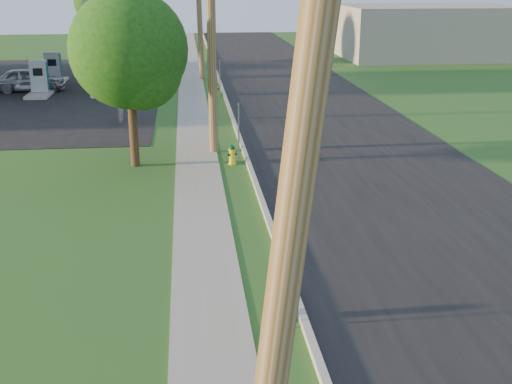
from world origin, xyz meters
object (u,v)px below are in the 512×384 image
(tree_lot, at_px, (107,2))
(hydrant_far, at_px, (216,89))
(hydrant_mid, at_px, (232,155))
(utility_pole_mid, at_px, (211,14))
(hydrant_near, at_px, (280,302))
(fuel_pump_se, at_px, (54,72))
(utility_pole_near, at_px, (301,151))
(fuel_pump_ne, at_px, (40,82))
(car_silver, at_px, (29,80))
(tree_verge, at_px, (132,55))
(utility_pole_far, at_px, (199,0))

(tree_lot, height_order, hydrant_far, tree_lot)
(hydrant_mid, relative_size, hydrant_far, 0.90)
(utility_pole_mid, bearing_deg, hydrant_near, -86.90)
(tree_lot, distance_m, hydrant_near, 39.27)
(hydrant_mid, bearing_deg, utility_pole_mid, 107.26)
(utility_pole_mid, bearing_deg, tree_lot, 103.97)
(hydrant_far, bearing_deg, hydrant_mid, -90.37)
(fuel_pump_se, bearing_deg, utility_pole_mid, -62.37)
(tree_lot, bearing_deg, utility_pole_mid, -76.03)
(fuel_pump_se, height_order, hydrant_near, fuel_pump_se)
(fuel_pump_se, bearing_deg, hydrant_far, -29.17)
(utility_pole_near, bearing_deg, hydrant_far, 88.77)
(fuel_pump_ne, distance_m, hydrant_near, 27.25)
(utility_pole_near, relative_size, tree_lot, 1.38)
(car_silver, bearing_deg, utility_pole_mid, -148.66)
(utility_pole_mid, height_order, fuel_pump_ne, utility_pole_mid)
(fuel_pump_ne, xyz_separation_m, car_silver, (-0.87, 1.25, -0.05))
(fuel_pump_ne, xyz_separation_m, tree_lot, (2.46, 12.91, 3.69))
(utility_pole_near, xyz_separation_m, hydrant_mid, (0.55, 16.23, -4.46))
(fuel_pump_se, relative_size, tree_lot, 0.47)
(hydrant_near, relative_size, car_silver, 0.20)
(fuel_pump_ne, bearing_deg, car_silver, 124.78)
(utility_pole_mid, relative_size, tree_lot, 1.43)
(fuel_pump_se, distance_m, hydrant_near, 31.02)
(utility_pole_mid, xyz_separation_m, tree_verge, (-2.68, -1.66, -1.17))
(fuel_pump_se, xyz_separation_m, hydrant_near, (9.58, -29.51, -0.33))
(tree_verge, xyz_separation_m, hydrant_far, (3.31, 13.34, -3.40))
(fuel_pump_ne, distance_m, fuel_pump_se, 4.00)
(fuel_pump_se, xyz_separation_m, car_silver, (-0.87, -2.75, -0.05))
(tree_lot, bearing_deg, fuel_pump_ne, -100.78)
(utility_pole_far, xyz_separation_m, fuel_pump_ne, (-8.90, -5.00, -4.08))
(car_silver, bearing_deg, hydrant_mid, -150.31)
(fuel_pump_ne, bearing_deg, hydrant_near, -69.42)
(fuel_pump_se, height_order, tree_verge, tree_verge)
(fuel_pump_ne, distance_m, hydrant_far, 9.63)
(hydrant_near, bearing_deg, utility_pole_far, 91.27)
(hydrant_near, relative_size, hydrant_mid, 1.14)
(hydrant_near, bearing_deg, car_silver, 111.33)
(hydrant_near, distance_m, hydrant_mid, 10.73)
(utility_pole_near, bearing_deg, fuel_pump_se, 104.27)
(fuel_pump_ne, relative_size, hydrant_far, 4.11)
(fuel_pump_ne, height_order, tree_verge, tree_verge)
(tree_lot, height_order, hydrant_near, tree_lot)
(utility_pole_far, bearing_deg, utility_pole_mid, -90.00)
(utility_pole_far, bearing_deg, hydrant_near, -88.73)
(hydrant_far, bearing_deg, utility_pole_far, 95.75)
(hydrant_near, relative_size, hydrant_far, 1.02)
(utility_pole_mid, height_order, hydrant_near, utility_pole_mid)
(hydrant_near, distance_m, car_silver, 28.73)
(tree_lot, bearing_deg, tree_verge, -82.22)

